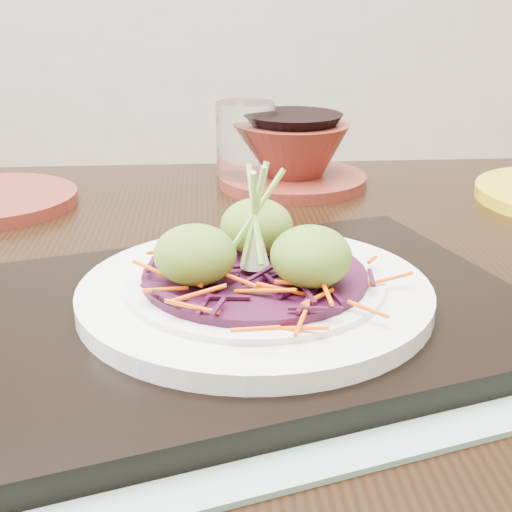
{
  "coord_description": "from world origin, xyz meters",
  "views": [
    {
      "loc": [
        0.13,
        -0.58,
        0.93
      ],
      "look_at": [
        0.11,
        -0.14,
        0.76
      ],
      "focal_mm": 50.0,
      "sensor_mm": 36.0,
      "label": 1
    }
  ],
  "objects_px": {
    "serving_tray": "(255,313)",
    "water_glass": "(246,145)",
    "white_plate": "(255,291)",
    "dining_table": "(236,384)",
    "terracotta_bowl_set": "(293,158)"
  },
  "relations": [
    {
      "from": "serving_tray",
      "to": "water_glass",
      "type": "xyz_separation_m",
      "value": [
        -0.03,
        0.36,
        0.04
      ]
    },
    {
      "from": "white_plate",
      "to": "dining_table",
      "type": "bearing_deg",
      "value": 102.51
    },
    {
      "from": "serving_tray",
      "to": "water_glass",
      "type": "distance_m",
      "value": 0.36
    },
    {
      "from": "dining_table",
      "to": "serving_tray",
      "type": "height_order",
      "value": "serving_tray"
    },
    {
      "from": "dining_table",
      "to": "serving_tray",
      "type": "relative_size",
      "value": 3.45
    },
    {
      "from": "dining_table",
      "to": "terracotta_bowl_set",
      "type": "relative_size",
      "value": 7.05
    },
    {
      "from": "serving_tray",
      "to": "terracotta_bowl_set",
      "type": "bearing_deg",
      "value": 62.45
    },
    {
      "from": "serving_tray",
      "to": "water_glass",
      "type": "height_order",
      "value": "water_glass"
    },
    {
      "from": "dining_table",
      "to": "water_glass",
      "type": "bearing_deg",
      "value": 84.79
    },
    {
      "from": "serving_tray",
      "to": "terracotta_bowl_set",
      "type": "xyz_separation_m",
      "value": [
        0.03,
        0.36,
        0.02
      ]
    },
    {
      "from": "terracotta_bowl_set",
      "to": "water_glass",
      "type": "bearing_deg",
      "value": -177.76
    },
    {
      "from": "dining_table",
      "to": "white_plate",
      "type": "height_order",
      "value": "white_plate"
    },
    {
      "from": "serving_tray",
      "to": "white_plate",
      "type": "height_order",
      "value": "white_plate"
    },
    {
      "from": "water_glass",
      "to": "terracotta_bowl_set",
      "type": "relative_size",
      "value": 0.54
    },
    {
      "from": "serving_tray",
      "to": "dining_table",
      "type": "bearing_deg",
      "value": 79.32
    }
  ]
}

